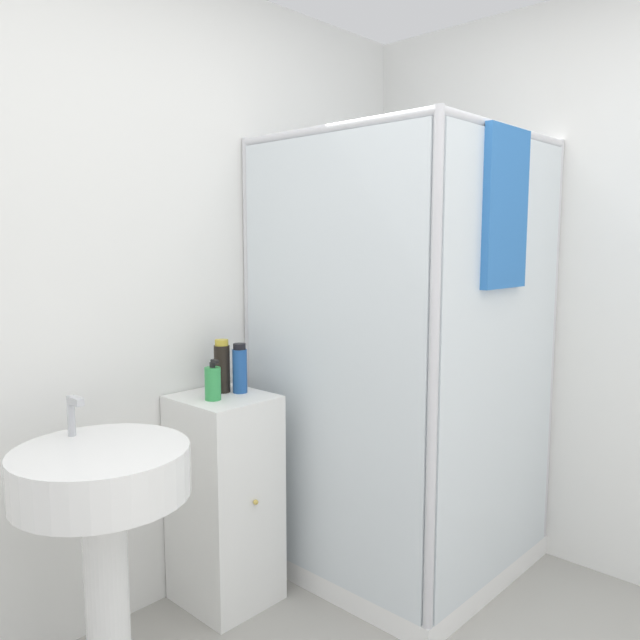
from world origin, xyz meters
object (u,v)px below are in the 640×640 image
Objects in this scene: shampoo_bottle_tall_black at (222,367)px; shampoo_bottle_blue at (240,369)px; sink at (103,503)px; soap_dispenser at (213,383)px.

shampoo_bottle_tall_black reaches higher than shampoo_bottle_blue.
soap_dispenser is at bearing 19.23° from sink.
shampoo_bottle_blue reaches higher than soap_dispenser.
soap_dispenser is 0.74× the size of shampoo_bottle_tall_black.
shampoo_bottle_blue is at bearing 16.61° from sink.
shampoo_bottle_blue is (0.15, 0.02, 0.03)m from soap_dispenser.
sink is 4.86× the size of shampoo_bottle_blue.
soap_dispenser is 0.79× the size of shampoo_bottle_blue.
soap_dispenser is (0.57, 0.20, 0.25)m from sink.
shampoo_bottle_tall_black is at bearing 126.30° from shampoo_bottle_blue.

